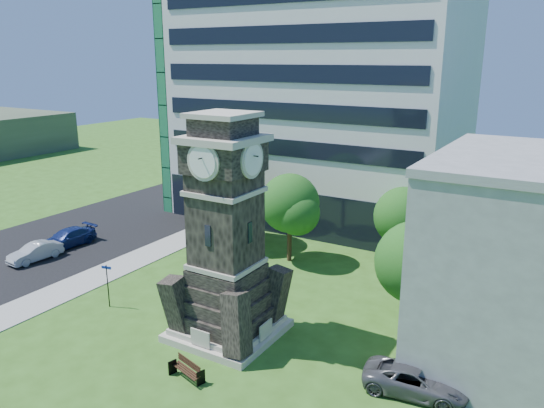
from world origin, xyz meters
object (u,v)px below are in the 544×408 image
Objects in this scene: car_east_lot at (416,380)px; car_street_north at (67,238)px; car_street_mid at (35,252)px; street_sign at (107,281)px; park_bench at (187,369)px; clock_tower at (226,244)px.

car_street_north is at bearing 73.50° from car_east_lot.
street_sign is at bearing -8.75° from car_street_mid.
park_bench is at bearing 107.48° from car_east_lot.
clock_tower is 6.61m from park_bench.
car_east_lot is at bearing -9.13° from street_sign.
car_east_lot is at bearing -6.06° from car_street_north.
car_street_mid reaches higher than car_east_lot.
street_sign is at bearing 175.39° from park_bench.
clock_tower is at bearing 116.51° from park_bench.
clock_tower is 11.47m from car_east_lot.
clock_tower reaches higher than car_street_north.
car_east_lot is 1.72× the size of street_sign.
street_sign is (-9.03, 3.43, 1.22)m from park_bench.
clock_tower is 3.04× the size of car_street_mid.
car_east_lot is (29.93, -4.85, -0.05)m from car_street_north.
car_street_north is 1.77× the size of street_sign.
car_street_north is at bearing 166.06° from clock_tower.
clock_tower reaches higher than car_street_mid.
clock_tower is at bearing -4.89° from street_sign.
clock_tower is at bearing 0.24° from car_street_mid.
car_east_lot is (29.42, -1.55, -0.00)m from car_street_mid.
car_east_lot is (10.50, -0.03, -4.62)m from clock_tower.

